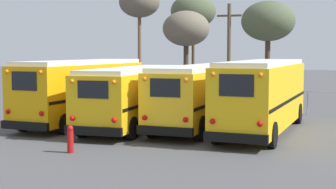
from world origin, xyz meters
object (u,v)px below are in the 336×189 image
Objects in this scene: bare_tree_0 at (186,29)px; bare_tree_2 at (139,3)px; utility_pole at (229,51)px; bare_tree_1 at (268,22)px; school_bus_2 at (202,93)px; school_bus_0 at (82,89)px; school_bus_1 at (135,95)px; bare_tree_3 at (193,12)px; school_bus_3 at (263,94)px; fire_hydrant at (70,139)px.

bare_tree_2 reaches higher than bare_tree_0.
bare_tree_1 is (2.30, 3.49, 2.27)m from utility_pole.
utility_pole is at bearing 96.20° from school_bus_2.
bare_tree_0 reaches higher than school_bus_0.
bare_tree_0 is 7.27m from bare_tree_1.
school_bus_1 is 13.68m from utility_pole.
bare_tree_3 reaches higher than school_bus_2.
bare_tree_3 reaches higher than bare_tree_1.
bare_tree_0 is at bearing 58.06° from bare_tree_2.
school_bus_1 is 22.23m from bare_tree_3.
school_bus_1 is 6.30m from school_bus_3.
bare_tree_0 is (-6.13, 17.29, 3.93)m from school_bus_2.
school_bus_3 is at bearing -62.89° from bare_tree_0.
school_bus_0 is 8.04m from fire_hydrant.
bare_tree_2 reaches higher than fire_hydrant.
school_bus_1 is 3.33m from school_bus_2.
school_bus_0 is at bearing 179.52° from school_bus_3.
bare_tree_2 is (-8.71, 13.15, 5.82)m from school_bus_2.
bare_tree_2 reaches higher than school_bus_1.
bare_tree_3 is (2.37, 7.00, -0.21)m from bare_tree_2.
school_bus_2 is at bearing 6.74° from school_bus_0.
bare_tree_0 is at bearing 117.11° from school_bus_3.
fire_hydrant is at bearing -74.66° from bare_tree_2.
school_bus_2 is at bearing -72.54° from bare_tree_3.
school_bus_1 is at bearing -80.78° from bare_tree_0.
school_bus_3 is at bearing -49.70° from bare_tree_2.
school_bus_2 is 18.76m from bare_tree_0.
school_bus_3 is 17.27m from bare_tree_1.
fire_hydrant is at bearing -99.32° from bare_tree_1.
school_bus_0 reaches higher than school_bus_1.
school_bus_1 is 0.95× the size of school_bus_2.
bare_tree_1 is (-2.17, 16.60, 4.21)m from school_bus_3.
utility_pole is 9.96m from bare_tree_3.
school_bus_1 is at bearing -81.46° from bare_tree_3.
bare_tree_3 is at bearing 114.32° from school_bus_3.
school_bus_2 is at bearing -93.52° from bare_tree_1.
school_bus_0 is at bearing -173.26° from school_bus_2.
school_bus_0 reaches higher than school_bus_2.
school_bus_2 is 10.20× the size of fire_hydrant.
bare_tree_3 is (-7.31, 4.37, 1.26)m from bare_tree_1.
school_bus_0 is 1.12× the size of bare_tree_2.
school_bus_2 reaches higher than fire_hydrant.
bare_tree_2 is (-2.42, 13.89, 5.72)m from school_bus_0.
school_bus_3 is 20.70m from bare_tree_0.
school_bus_3 is (9.43, -0.08, 0.03)m from school_bus_0.
bare_tree_1 is 8.61m from bare_tree_3.
bare_tree_0 reaches higher than school_bus_3.
bare_tree_3 is at bearing 90.13° from school_bus_0.
school_bus_2 is at bearing -56.49° from bare_tree_2.
bare_tree_1 is 7.40× the size of fire_hydrant.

